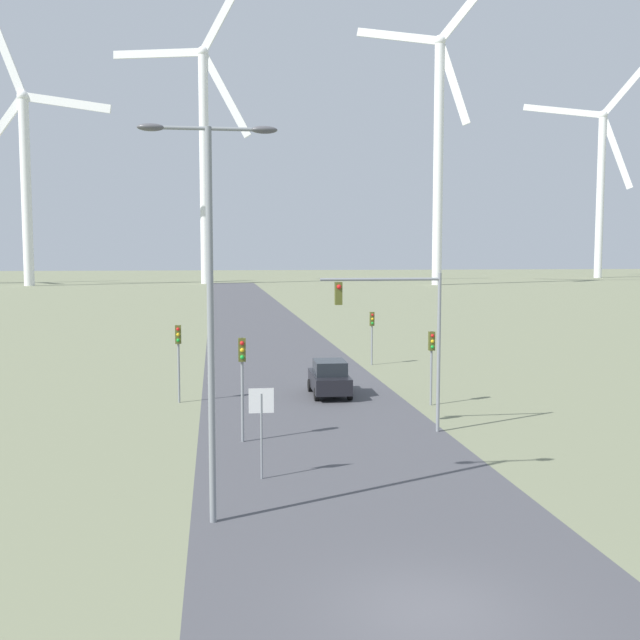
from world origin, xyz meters
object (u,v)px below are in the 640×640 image
(traffic_light_post_mid_left, at_px, (178,346))
(streetlamp, at_px, (210,278))
(traffic_light_post_mid_right, at_px, (372,326))
(wind_turbine_left, at_px, (25,168))
(traffic_light_mast_overhead, at_px, (399,319))
(wind_turbine_center, at_px, (204,143))
(traffic_light_post_near_left, at_px, (242,366))
(wind_turbine_right, at_px, (439,139))
(car_approaching, at_px, (330,378))
(traffic_light_post_near_right, at_px, (432,351))
(wind_turbine_far_right, at_px, (601,177))
(stop_sign_near, at_px, (261,416))

(traffic_light_post_mid_left, bearing_deg, streetlamp, -84.25)
(traffic_light_post_mid_right, bearing_deg, wind_turbine_left, 112.08)
(traffic_light_mast_overhead, relative_size, wind_turbine_center, 0.09)
(traffic_light_post_near_left, height_order, traffic_light_mast_overhead, traffic_light_mast_overhead)
(streetlamp, distance_m, traffic_light_post_mid_left, 17.15)
(traffic_light_post_mid_left, height_order, traffic_light_post_mid_right, traffic_light_post_mid_left)
(traffic_light_post_near_left, distance_m, traffic_light_post_mid_left, 8.54)
(traffic_light_post_mid_left, relative_size, wind_turbine_right, 0.05)
(wind_turbine_right, bearing_deg, traffic_light_post_mid_left, -111.96)
(car_approaching, height_order, wind_turbine_right, wind_turbine_right)
(wind_turbine_right, bearing_deg, traffic_light_post_near_right, -106.93)
(traffic_light_post_near_left, height_order, traffic_light_post_near_right, traffic_light_post_near_left)
(traffic_light_post_near_left, xyz_separation_m, wind_turbine_far_right, (109.85, 176.91, 26.26))
(traffic_light_post_mid_right, xyz_separation_m, wind_turbine_center, (-12.22, 130.94, 30.05))
(stop_sign_near, height_order, wind_turbine_right, wind_turbine_right)
(stop_sign_near, height_order, car_approaching, stop_sign_near)
(traffic_light_post_near_right, height_order, traffic_light_post_mid_right, traffic_light_post_near_right)
(wind_turbine_center, relative_size, wind_turbine_right, 1.05)
(traffic_light_post_mid_right, bearing_deg, traffic_light_mast_overhead, -98.60)
(traffic_light_post_near_right, xyz_separation_m, wind_turbine_left, (-50.79, 137.96, 23.15))
(car_approaching, bearing_deg, traffic_light_post_mid_left, -174.49)
(streetlamp, xyz_separation_m, wind_turbine_center, (-2.04, 158.33, 25.98))
(streetlamp, xyz_separation_m, traffic_light_post_mid_right, (10.18, 27.39, -4.07))
(streetlamp, bearing_deg, wind_turbine_left, 104.89)
(wind_turbine_far_right, bearing_deg, wind_turbine_center, -166.49)
(traffic_light_post_near_left, height_order, traffic_light_post_mid_right, traffic_light_post_near_left)
(traffic_light_post_near_left, height_order, wind_turbine_right, wind_turbine_right)
(traffic_light_post_near_left, distance_m, wind_turbine_center, 152.70)
(wind_turbine_left, xyz_separation_m, wind_turbine_far_right, (151.45, 33.21, 3.47))
(streetlamp, xyz_separation_m, stop_sign_near, (1.55, 3.71, -4.54))
(streetlamp, bearing_deg, traffic_light_post_near_left, 82.57)
(wind_turbine_right, bearing_deg, stop_sign_near, -108.96)
(traffic_light_post_mid_right, xyz_separation_m, traffic_light_mast_overhead, (-2.76, -18.26, 2.08))
(streetlamp, relative_size, wind_turbine_far_right, 0.16)
(traffic_light_post_near_right, xyz_separation_m, traffic_light_post_mid_right, (-0.13, 13.08, -0.06))
(traffic_light_post_near_left, bearing_deg, wind_turbine_right, 70.25)
(car_approaching, relative_size, wind_turbine_right, 0.06)
(traffic_light_post_near_left, height_order, wind_turbine_center, wind_turbine_center)
(car_approaching, relative_size, wind_turbine_left, 0.07)
(traffic_light_mast_overhead, height_order, wind_turbine_center, wind_turbine_center)
(wind_turbine_left, xyz_separation_m, wind_turbine_right, (90.53, -7.40, 6.82))
(traffic_light_post_near_left, relative_size, wind_turbine_left, 0.07)
(traffic_light_mast_overhead, height_order, wind_turbine_left, wind_turbine_left)
(wind_turbine_right, relative_size, wind_turbine_far_right, 1.07)
(traffic_light_post_near_right, relative_size, traffic_light_post_mid_right, 1.03)
(stop_sign_near, relative_size, wind_turbine_center, 0.04)
(traffic_light_post_near_left, relative_size, traffic_light_mast_overhead, 0.62)
(traffic_light_post_mid_left, bearing_deg, traffic_light_mast_overhead, -39.53)
(traffic_light_post_near_right, height_order, traffic_light_post_mid_left, traffic_light_post_mid_left)
(stop_sign_near, height_order, traffic_light_post_near_left, traffic_light_post_near_left)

